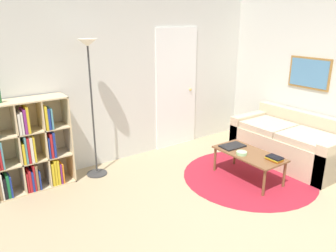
{
  "coord_description": "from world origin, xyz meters",
  "views": [
    {
      "loc": [
        -2.41,
        -1.75,
        2.14
      ],
      "look_at": [
        -0.15,
        1.45,
        0.85
      ],
      "focal_mm": 35.0,
      "sensor_mm": 36.0,
      "label": 1
    }
  ],
  "objects": [
    {
      "name": "wall_back",
      "position": [
        0.03,
        2.66,
        1.29
      ],
      "size": [
        7.62,
        0.11,
        2.6
      ],
      "color": "silver",
      "rests_on": "ground_plane"
    },
    {
      "name": "ground_plane",
      "position": [
        0.0,
        0.0,
        0.0
      ],
      "size": [
        14.0,
        14.0,
        0.0
      ],
      "primitive_type": "plane",
      "color": "tan"
    },
    {
      "name": "wall_right",
      "position": [
        2.33,
        1.32,
        1.3
      ],
      "size": [
        0.08,
        5.64,
        2.6
      ],
      "color": "silver",
      "rests_on": "ground_plane"
    },
    {
      "name": "coffee_table",
      "position": [
        0.89,
        1.0,
        0.34
      ],
      "size": [
        0.49,
        0.97,
        0.39
      ],
      "color": "brown",
      "rests_on": "ground_plane"
    },
    {
      "name": "book_stack_on_table",
      "position": [
        0.96,
        0.64,
        0.41
      ],
      "size": [
        0.15,
        0.21,
        0.06
      ],
      "color": "orange",
      "rests_on": "coffee_table"
    },
    {
      "name": "couch",
      "position": [
        1.91,
        1.04,
        0.29
      ],
      "size": [
        0.87,
        1.68,
        0.74
      ],
      "color": "#CCB793",
      "rests_on": "ground_plane"
    },
    {
      "name": "floor_lamp",
      "position": [
        -0.78,
        2.34,
        1.49
      ],
      "size": [
        0.29,
        0.29,
        1.9
      ],
      "color": "#333333",
      "rests_on": "ground_plane"
    },
    {
      "name": "laptop",
      "position": [
        0.87,
        1.29,
        0.4
      ],
      "size": [
        0.36,
        0.24,
        0.02
      ],
      "color": "black",
      "rests_on": "coffee_table"
    },
    {
      "name": "rug",
      "position": [
        0.96,
        1.02,
        0.0
      ],
      "size": [
        1.86,
        1.86,
        0.01
      ],
      "color": "maroon",
      "rests_on": "ground_plane"
    },
    {
      "name": "bowl",
      "position": [
        0.77,
        1.02,
        0.41
      ],
      "size": [
        0.14,
        0.14,
        0.04
      ],
      "color": "#9ED193",
      "rests_on": "coffee_table"
    },
    {
      "name": "bookshelf",
      "position": [
        -1.63,
        2.45,
        0.55
      ],
      "size": [
        0.98,
        0.34,
        1.2
      ],
      "color": "beige",
      "rests_on": "ground_plane"
    }
  ]
}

